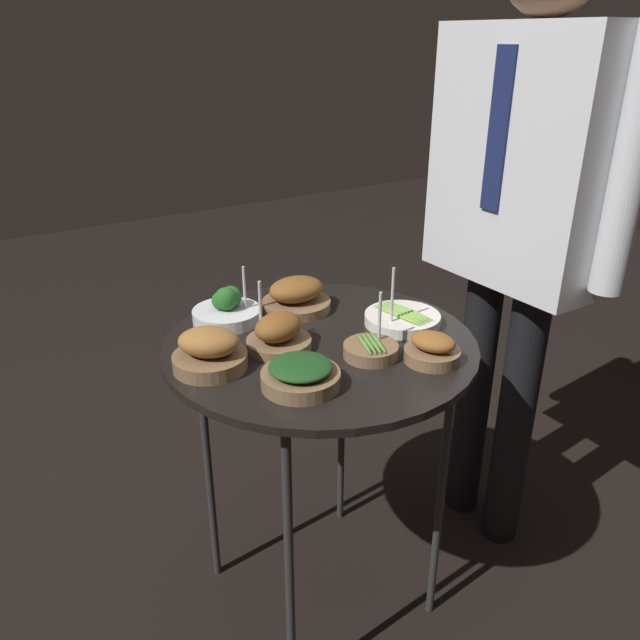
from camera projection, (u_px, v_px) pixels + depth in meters
name	position (u px, v px, depth m)	size (l,w,h in m)	color
ground_plane	(320.00, 590.00, 1.72)	(8.00, 8.00, 0.00)	black
serving_cart	(320.00, 362.00, 1.42)	(0.70, 0.70, 0.77)	black
bowl_asparagus_mid_right	(371.00, 350.00, 1.32)	(0.12, 0.12, 0.14)	brown
bowl_spinach_front_right	(301.00, 375.00, 1.21)	(0.16, 0.16, 0.06)	brown
bowl_asparagus_back_left	(402.00, 319.00, 1.47)	(0.18, 0.18, 0.16)	silver
bowl_broccoli_mid_left	(227.00, 310.00, 1.48)	(0.16, 0.16, 0.14)	silver
bowl_roast_far_rim	(209.00, 352.00, 1.27)	(0.16, 0.16, 0.09)	brown
bowl_roast_front_left	(296.00, 296.00, 1.55)	(0.17, 0.17, 0.08)	brown
bowl_roast_back_right	(278.00, 334.00, 1.35)	(0.14, 0.14, 0.15)	brown
bowl_roast_near_rim	(432.00, 349.00, 1.30)	(0.12, 0.12, 0.06)	brown
waiter_figure	(523.00, 191.00, 1.55)	(0.61, 0.23, 1.65)	black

